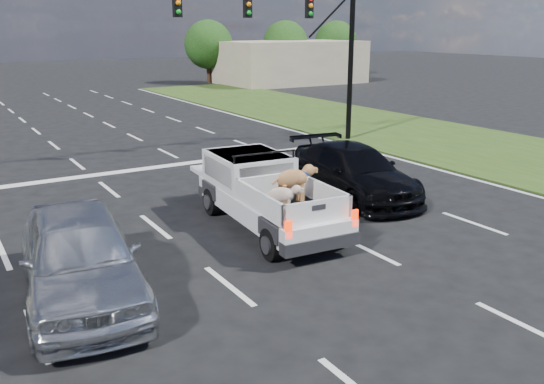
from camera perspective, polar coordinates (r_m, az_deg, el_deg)
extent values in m
plane|color=black|center=(12.10, 3.15, -7.41)|extent=(160.00, 160.00, 0.00)
cube|color=silver|center=(16.50, -13.92, -1.35)|extent=(0.12, 60.00, 0.01)
cube|color=silver|center=(17.80, -3.17, 0.38)|extent=(0.12, 60.00, 0.01)
cube|color=silver|center=(19.64, 5.84, 1.82)|extent=(0.12, 60.00, 0.01)
cube|color=silver|center=(21.93, 13.26, 2.98)|extent=(0.15, 60.00, 0.01)
cube|color=silver|center=(20.70, -12.76, 2.24)|extent=(17.00, 0.45, 0.01)
cube|color=#224013|center=(25.01, 20.17, 4.06)|extent=(8.00, 60.00, 0.06)
cylinder|color=black|center=(25.31, 7.81, 12.96)|extent=(0.22, 0.22, 7.00)
cube|color=black|center=(23.96, 3.72, 17.93)|extent=(0.30, 0.18, 0.95)
cube|color=black|center=(22.47, -2.44, 18.07)|extent=(0.30, 0.18, 0.95)
cube|color=black|center=(21.24, -9.39, 17.99)|extent=(0.30, 0.18, 0.95)
cube|color=tan|center=(51.68, 1.86, 12.73)|extent=(12.00, 7.00, 3.60)
cylinder|color=#332114|center=(52.27, -6.25, 11.89)|extent=(0.44, 0.44, 2.16)
sphere|color=#13360E|center=(52.16, -6.33, 14.33)|extent=(4.20, 4.20, 4.20)
cylinder|color=#332114|center=(56.16, 1.31, 12.27)|extent=(0.44, 0.44, 2.16)
sphere|color=#13360E|center=(56.06, 1.32, 14.53)|extent=(4.20, 4.20, 4.20)
cylinder|color=#332114|center=(59.62, 6.28, 12.40)|extent=(0.44, 0.44, 2.16)
sphere|color=#13360E|center=(59.52, 6.34, 14.53)|extent=(4.20, 4.20, 4.20)
cylinder|color=black|center=(12.29, 0.02, -5.19)|extent=(0.32, 0.74, 0.72)
cylinder|color=black|center=(13.07, 6.46, -3.97)|extent=(0.32, 0.74, 0.72)
cylinder|color=black|center=(15.32, -5.91, -0.93)|extent=(0.32, 0.74, 0.72)
cylinder|color=black|center=(15.95, -0.40, -0.16)|extent=(0.32, 0.74, 0.72)
cube|color=silver|center=(14.07, -0.31, -1.27)|extent=(2.19, 5.13, 0.49)
cube|color=silver|center=(14.92, -2.34, 2.32)|extent=(1.90, 2.30, 0.81)
cube|color=black|center=(13.97, -0.51, 1.51)|extent=(1.46, 0.15, 0.58)
cylinder|color=black|center=(13.95, -0.75, 3.87)|extent=(1.70, 0.18, 0.05)
cube|color=black|center=(13.06, 1.87, -1.66)|extent=(1.87, 2.53, 0.06)
cube|color=silver|center=(12.63, -1.31, -0.98)|extent=(0.27, 2.40, 0.49)
cube|color=silver|center=(13.37, 4.89, -0.06)|extent=(0.27, 2.40, 0.49)
cube|color=silver|center=(12.02, 4.55, -1.92)|extent=(1.68, 0.21, 0.49)
cube|color=red|center=(11.55, 1.63, -3.77)|extent=(0.15, 0.07, 0.38)
cube|color=red|center=(12.36, 8.18, -2.59)|extent=(0.15, 0.07, 0.38)
cube|color=black|center=(12.14, 4.80, -5.05)|extent=(1.83, 0.43, 0.28)
imported|color=silver|center=(10.98, -18.49, -6.03)|extent=(2.64, 5.16, 1.68)
imported|color=black|center=(16.96, 8.09, 2.03)|extent=(2.76, 5.36, 1.49)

